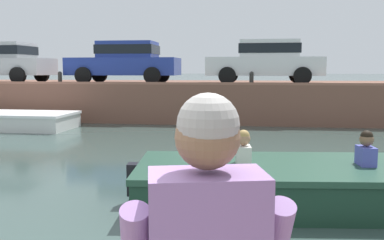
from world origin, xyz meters
name	(u,v)px	position (x,y,z in m)	size (l,w,h in m)	color
ground_plane	(188,167)	(0.00, 6.31, 0.00)	(400.00, 400.00, 0.00)	#384C47
far_quay_wall	(221,99)	(0.00, 15.62, 0.69)	(60.00, 6.00, 1.38)	brown
far_wall_coping	(215,83)	(0.00, 12.74, 1.42)	(60.00, 0.24, 0.08)	#925F4C
motorboat_passing	(329,185)	(2.28, 4.28, 0.29)	(5.98, 2.32, 1.06)	#193828
car_leftmost_silver	(3,61)	(-8.42, 13.92, 2.23)	(3.90, 1.99, 1.54)	#B7BABC
car_left_inner_blue	(126,61)	(-3.48, 13.92, 2.23)	(4.10, 1.89, 1.54)	#233893
car_centre_white	(266,60)	(1.71, 13.92, 2.23)	(4.07, 2.04, 1.54)	white
mooring_bollard_west	(60,77)	(-5.60, 12.87, 1.62)	(0.15, 0.15, 0.45)	#2D2B28
mooring_bollard_mid	(252,78)	(1.21, 12.87, 1.62)	(0.15, 0.15, 0.45)	#2D2B28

